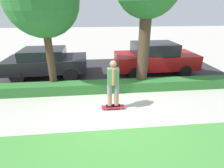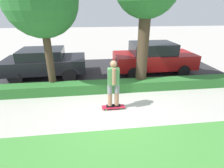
{
  "view_description": "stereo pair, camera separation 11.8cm",
  "coord_description": "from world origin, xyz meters",
  "px_view_note": "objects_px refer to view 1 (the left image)",
  "views": [
    {
      "loc": [
        -0.58,
        -5.06,
        3.2
      ],
      "look_at": [
        -0.01,
        0.6,
        0.75
      ],
      "focal_mm": 28.0,
      "sensor_mm": 36.0,
      "label": 1
    },
    {
      "loc": [
        -0.7,
        -5.05,
        3.2
      ],
      "look_at": [
        -0.01,
        0.6,
        0.75
      ],
      "focal_mm": 28.0,
      "sensor_mm": 36.0,
      "label": 2
    }
  ],
  "objects_px": {
    "skateboard": "(113,107)",
    "parked_car_middle": "(155,58)",
    "skater_person": "(113,83)",
    "tree_near": "(42,1)",
    "parked_car_front": "(47,62)"
  },
  "relations": [
    {
      "from": "skateboard",
      "to": "parked_car_middle",
      "type": "bearing_deg",
      "value": 53.8
    },
    {
      "from": "skateboard",
      "to": "skater_person",
      "type": "distance_m",
      "value": 0.89
    },
    {
      "from": "tree_near",
      "to": "skateboard",
      "type": "bearing_deg",
      "value": -37.2
    },
    {
      "from": "tree_near",
      "to": "parked_car_front",
      "type": "distance_m",
      "value": 3.33
    },
    {
      "from": "skater_person",
      "to": "parked_car_middle",
      "type": "bearing_deg",
      "value": 53.8
    },
    {
      "from": "tree_near",
      "to": "parked_car_middle",
      "type": "height_order",
      "value": "tree_near"
    },
    {
      "from": "parked_car_front",
      "to": "parked_car_middle",
      "type": "distance_m",
      "value": 5.6
    },
    {
      "from": "skateboard",
      "to": "tree_near",
      "type": "height_order",
      "value": "tree_near"
    },
    {
      "from": "tree_near",
      "to": "parked_car_front",
      "type": "xyz_separation_m",
      "value": [
        -0.66,
        1.82,
        -2.71
      ]
    },
    {
      "from": "tree_near",
      "to": "parked_car_middle",
      "type": "relative_size",
      "value": 1.13
    },
    {
      "from": "skater_person",
      "to": "skateboard",
      "type": "bearing_deg",
      "value": -79.38
    },
    {
      "from": "skateboard",
      "to": "parked_car_middle",
      "type": "height_order",
      "value": "parked_car_middle"
    },
    {
      "from": "skater_person",
      "to": "parked_car_front",
      "type": "bearing_deg",
      "value": 129.81
    },
    {
      "from": "skater_person",
      "to": "parked_car_middle",
      "type": "relative_size",
      "value": 0.39
    },
    {
      "from": "skater_person",
      "to": "parked_car_middle",
      "type": "xyz_separation_m",
      "value": [
        2.62,
        3.58,
        -0.14
      ]
    }
  ]
}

